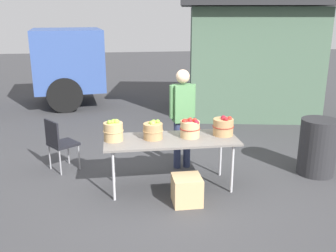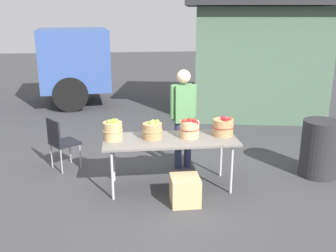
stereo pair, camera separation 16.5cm
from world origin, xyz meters
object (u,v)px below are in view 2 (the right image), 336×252
at_px(vendor_adult, 183,112).
at_px(trash_barrel, 320,148).
at_px(produce_crate, 185,190).
at_px(folding_chair, 61,140).
at_px(apple_basket_green_0, 113,130).
at_px(market_table, 170,142).
at_px(apple_basket_red_1, 223,127).
at_px(apple_basket_red_0, 189,128).
at_px(apple_basket_green_1, 152,130).

relative_size(vendor_adult, trash_barrel, 1.82).
bearing_deg(produce_crate, folding_chair, 142.73).
xyz_separation_m(apple_basket_green_0, produce_crate, (0.95, -0.57, -0.70)).
relative_size(market_table, apple_basket_red_1, 6.02).
bearing_deg(vendor_adult, trash_barrel, 158.18).
distance_m(apple_basket_red_0, trash_barrel, 2.13).
xyz_separation_m(apple_basket_red_0, apple_basket_red_1, (0.50, 0.03, -0.00)).
bearing_deg(apple_basket_green_1, vendor_adult, 50.86).
height_order(market_table, apple_basket_red_0, apple_basket_red_0).
bearing_deg(apple_basket_red_0, market_table, -172.92).
distance_m(apple_basket_green_1, folding_chair, 1.69).
height_order(apple_basket_green_1, folding_chair, apple_basket_green_1).
bearing_deg(apple_basket_red_1, folding_chair, 162.11).
relative_size(market_table, trash_barrel, 2.13).
relative_size(apple_basket_red_1, vendor_adult, 0.19).
relative_size(apple_basket_red_0, apple_basket_red_1, 0.94).
bearing_deg(apple_basket_green_0, vendor_adult, 31.11).
relative_size(apple_basket_green_0, folding_chair, 0.36).
distance_m(apple_basket_red_0, produce_crate, 0.90).
xyz_separation_m(folding_chair, trash_barrel, (4.04, -0.70, -0.06)).
distance_m(folding_chair, produce_crate, 2.31).
distance_m(market_table, apple_basket_red_1, 0.81).
distance_m(market_table, apple_basket_red_0, 0.33).
height_order(apple_basket_red_1, vendor_adult, vendor_adult).
bearing_deg(apple_basket_red_0, vendor_adult, 88.88).
xyz_separation_m(market_table, apple_basket_red_1, (0.78, 0.06, 0.18)).
xyz_separation_m(apple_basket_red_0, produce_crate, (-0.14, -0.56, -0.69)).
distance_m(apple_basket_red_0, vendor_adult, 0.68).
relative_size(apple_basket_red_0, vendor_adult, 0.18).
distance_m(apple_basket_red_1, produce_crate, 1.12).
bearing_deg(vendor_adult, folding_chair, -11.14).
bearing_deg(market_table, folding_chair, 152.91).
distance_m(apple_basket_green_0, apple_basket_red_0, 1.09).
distance_m(market_table, apple_basket_green_1, 0.30).
xyz_separation_m(vendor_adult, folding_chair, (-1.97, 0.15, -0.45)).
distance_m(apple_basket_red_1, trash_barrel, 1.64).
bearing_deg(market_table, vendor_adult, 67.64).
height_order(apple_basket_green_0, apple_basket_red_1, apple_basket_green_0).
relative_size(market_table, folding_chair, 2.21).
xyz_separation_m(apple_basket_green_0, apple_basket_red_0, (1.09, -0.01, -0.01)).
relative_size(apple_basket_green_1, vendor_adult, 0.18).
bearing_deg(apple_basket_red_1, market_table, -175.32).
relative_size(folding_chair, produce_crate, 2.25).
bearing_deg(folding_chair, market_table, -153.24).
bearing_deg(apple_basket_green_1, trash_barrel, 2.51).
relative_size(vendor_adult, produce_crate, 4.27).
xyz_separation_m(apple_basket_green_1, folding_chair, (-1.43, 0.82, -0.36)).
distance_m(apple_basket_red_1, folding_chair, 2.62).
relative_size(apple_basket_green_0, apple_basket_red_1, 0.98).
xyz_separation_m(apple_basket_green_0, folding_chair, (-0.87, 0.81, -0.38)).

